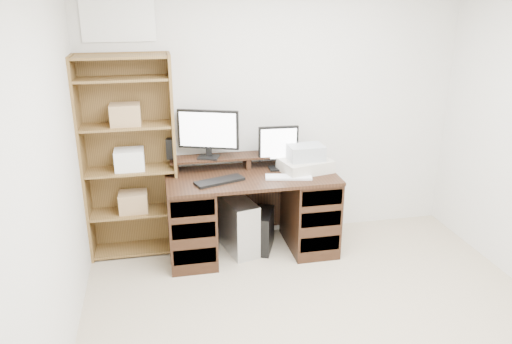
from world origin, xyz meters
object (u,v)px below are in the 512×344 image
object	(u,v)px
monitor_wide	(208,131)
monitor_small	(278,146)
printer	(305,165)
bookshelf	(129,157)
desk	(251,212)
tower_black	(263,231)
tower_silver	(238,225)

from	to	relation	value
monitor_wide	monitor_small	world-z (taller)	monitor_wide
monitor_wide	monitor_small	bearing A→B (deg)	12.13
monitor_wide	monitor_small	xyz separation A→B (m)	(0.62, -0.09, -0.15)
printer	bookshelf	xyz separation A→B (m)	(-1.54, 0.21, 0.11)
desk	monitor_small	distance (m)	0.65
printer	tower_black	size ratio (longest dim) A/B	1.08
monitor_small	tower_black	world-z (taller)	monitor_small
desk	monitor_wide	xyz separation A→B (m)	(-0.35, 0.20, 0.72)
tower_black	monitor_small	bearing A→B (deg)	54.10
monitor_wide	monitor_small	distance (m)	0.64
monitor_wide	tower_black	distance (m)	1.05
tower_black	bookshelf	distance (m)	1.38
monitor_wide	bookshelf	bearing A→B (deg)	-161.30
desk	tower_black	distance (m)	0.23
tower_silver	bookshelf	distance (m)	1.15
desk	monitor_small	bearing A→B (deg)	22.24
desk	printer	world-z (taller)	printer
bookshelf	tower_silver	bearing A→B (deg)	-10.64
monitor_wide	printer	world-z (taller)	monitor_wide
monitor_wide	bookshelf	xyz separation A→B (m)	(-0.69, 0.02, -0.19)
printer	tower_black	distance (m)	0.73
tower_silver	tower_black	bearing A→B (deg)	-21.46
desk	tower_silver	world-z (taller)	desk
bookshelf	desk	bearing A→B (deg)	-11.54
tower_black	bookshelf	xyz separation A→B (m)	(-1.15, 0.21, 0.73)
desk	bookshelf	distance (m)	1.19
desk	monitor_small	xyz separation A→B (m)	(0.27, 0.11, 0.58)
desk	monitor_wide	bearing A→B (deg)	150.49
monitor_wide	tower_black	xyz separation A→B (m)	(0.46, -0.19, -0.93)
monitor_small	printer	xyz separation A→B (m)	(0.22, -0.11, -0.16)
tower_silver	tower_black	xyz separation A→B (m)	(0.23, -0.03, -0.07)
monitor_wide	desk	bearing A→B (deg)	-9.50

